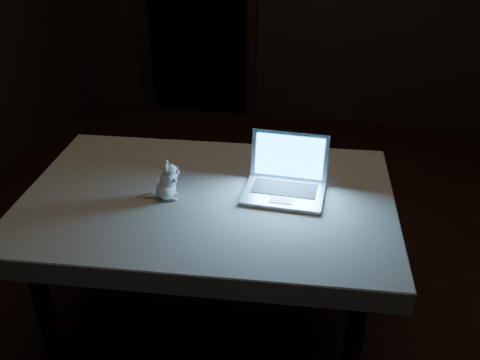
# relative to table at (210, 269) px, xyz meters

# --- Properties ---
(floor) EXTENTS (5.00, 5.00, 0.00)m
(floor) POSITION_rel_table_xyz_m (0.28, 0.24, -0.39)
(floor) COLOR black
(floor) RESTS_ON ground
(table) EXTENTS (1.52, 1.05, 0.78)m
(table) POSITION_rel_table_xyz_m (0.00, 0.00, 0.00)
(table) COLOR black
(table) RESTS_ON floor
(tablecloth) EXTENTS (1.62, 1.14, 0.09)m
(tablecloth) POSITION_rel_table_xyz_m (0.03, 0.06, 0.35)
(tablecloth) COLOR beige
(tablecloth) RESTS_ON table
(laptop) EXTENTS (0.34, 0.30, 0.23)m
(laptop) POSITION_rel_table_xyz_m (0.31, 0.06, 0.51)
(laptop) COLOR silver
(laptop) RESTS_ON tablecloth
(plush_mouse) EXTENTS (0.12, 0.12, 0.16)m
(plush_mouse) POSITION_rel_table_xyz_m (-0.16, -0.05, 0.48)
(plush_mouse) COLOR white
(plush_mouse) RESTS_ON tablecloth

